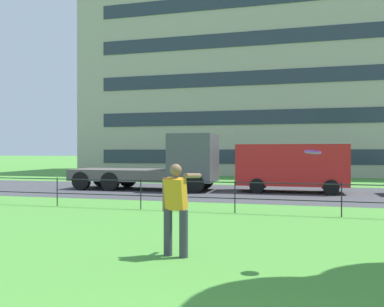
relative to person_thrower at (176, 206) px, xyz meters
name	(u,v)px	position (x,y,z in m)	size (l,w,h in m)	color
street_strip	(290,194)	(1.85, 11.67, -0.91)	(80.00, 7.98, 0.01)	#424247
park_fence	(287,193)	(1.85, 5.41, -0.25)	(28.19, 0.04, 1.00)	black
person_thrower	(176,206)	(0.00, 0.00, 0.00)	(0.62, 0.77, 1.69)	#383842
frisbee	(313,152)	(2.38, -0.20, 0.99)	(0.37, 0.37, 0.07)	purple
flatbed_truck_far_right	(165,165)	(-4.17, 11.92, 0.30)	(7.30, 2.42, 2.75)	#4C4C51
panel_van_right	(292,165)	(1.92, 12.39, 0.36)	(5.00, 2.10, 2.24)	red
apartment_building_background	(268,87)	(-0.36, 30.11, 6.81)	(31.61, 12.68, 15.45)	#ADA393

